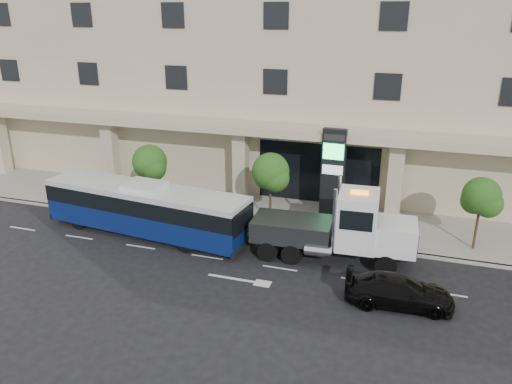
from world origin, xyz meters
TOP-DOWN VIEW (x-y plane):
  - ground at (0.00, 0.00)m, footprint 120.00×120.00m
  - sidewalk at (0.00, 5.00)m, footprint 120.00×6.00m
  - curb at (0.00, 2.00)m, footprint 120.00×0.30m
  - convention_center at (-0.00, 15.42)m, footprint 60.00×17.60m
  - tree_left at (-9.97, 3.59)m, footprint 2.27×2.20m
  - tree_mid at (-1.97, 3.59)m, footprint 2.28×2.20m
  - tree_right at (9.53, 3.59)m, footprint 2.10×2.00m
  - city_bus at (-8.48, 0.16)m, footprint 12.70×4.04m
  - tow_truck at (2.68, 0.31)m, footprint 9.48×2.74m
  - black_sedan at (5.87, -3.10)m, footprint 4.87×2.31m
  - signage_pylon at (1.38, 5.44)m, footprint 1.43×0.57m

SIDE VIEW (x-z plane):
  - ground at x=0.00m, z-range 0.00..0.00m
  - sidewalk at x=0.00m, z-range 0.00..0.15m
  - curb at x=0.00m, z-range 0.00..0.15m
  - black_sedan at x=5.87m, z-range 0.00..1.37m
  - city_bus at x=-8.48m, z-range 0.03..3.19m
  - tow_truck at x=2.68m, z-range -0.38..3.92m
  - signage_pylon at x=1.38m, z-range 0.20..5.85m
  - tree_right at x=9.53m, z-range 1.01..5.06m
  - tree_left at x=-9.97m, z-range 1.00..5.22m
  - tree_mid at x=-1.97m, z-range 1.07..5.45m
  - convention_center at x=0.00m, z-range -0.03..19.97m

